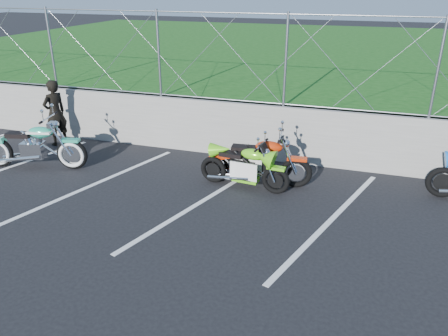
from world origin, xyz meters
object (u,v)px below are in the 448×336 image
(sportbike_green, at_px, (245,169))
(person_standing, at_px, (55,113))
(naked_orange, at_px, (260,163))
(cruiser_turquoise, at_px, (35,148))

(sportbike_green, bearing_deg, person_standing, 174.14)
(naked_orange, height_order, person_standing, person_standing)
(cruiser_turquoise, xyz_separation_m, person_standing, (-0.54, 1.47, 0.35))
(person_standing, bearing_deg, sportbike_green, 96.75)
(cruiser_turquoise, xyz_separation_m, naked_orange, (4.93, 0.70, -0.01))
(cruiser_turquoise, bearing_deg, person_standing, 97.07)
(sportbike_green, relative_size, person_standing, 1.15)
(cruiser_turquoise, relative_size, person_standing, 1.43)
(cruiser_turquoise, distance_m, naked_orange, 4.98)
(person_standing, bearing_deg, cruiser_turquoise, 38.43)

